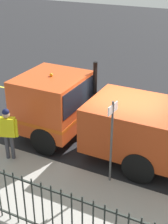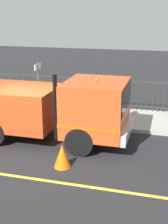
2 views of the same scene
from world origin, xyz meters
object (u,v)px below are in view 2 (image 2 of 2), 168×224
object	(u,v)px
street_sign	(38,84)
traffic_cone	(62,156)
worker_standing	(116,99)
work_truck	(50,106)

from	to	relation	value
street_sign	traffic_cone	bearing A→B (deg)	-147.58
worker_standing	street_sign	world-z (taller)	street_sign
traffic_cone	work_truck	bearing A→B (deg)	30.17
work_truck	worker_standing	size ratio (longest dim) A/B	3.87
worker_standing	traffic_cone	size ratio (longest dim) A/B	2.32
work_truck	street_sign	size ratio (longest dim) A/B	2.70
worker_standing	street_sign	bearing A→B (deg)	-13.72
traffic_cone	street_sign	xyz separation A→B (m)	(3.52, 2.24, 1.31)
worker_standing	traffic_cone	bearing A→B (deg)	55.65
worker_standing	traffic_cone	xyz separation A→B (m)	(-3.91, 0.95, -0.83)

